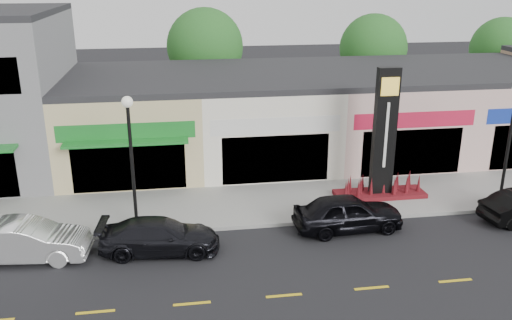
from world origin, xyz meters
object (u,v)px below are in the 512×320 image
Objects in this scene: lamp_east_near at (510,133)px; car_white_van at (26,241)px; pylon_sign at (383,153)px; car_black_sedan at (348,213)px; lamp_west_near at (131,150)px; car_dark_sedan at (160,236)px.

car_white_van is at bearing -175.07° from lamp_east_near.
pylon_sign reaches higher than car_black_sedan.
lamp_east_near is 8.04m from car_black_sedan.
lamp_west_near is at bearing 180.00° from lamp_east_near.
car_white_van reaches higher than car_dark_sedan.
lamp_west_near is 0.91× the size of pylon_sign.
lamp_east_near is at bearing -79.88° from car_white_van.
lamp_west_near is 5.02m from car_white_van.
car_black_sedan is at bearing -130.89° from pylon_sign.
car_white_van is at bearing 89.48° from car_black_sedan.
car_black_sedan is at bearing -7.79° from lamp_west_near.
car_black_sedan reaches higher than car_dark_sedan.
car_white_van is at bearing -167.07° from pylon_sign.
car_dark_sedan is 1.01× the size of car_black_sedan.
car_black_sedan is (-2.48, -2.86, -1.52)m from pylon_sign.
car_black_sedan is (-7.48, -1.17, -2.72)m from lamp_east_near.
pylon_sign is 15.31m from car_white_van.
car_white_van is 1.02× the size of car_black_sedan.
car_dark_sedan is at bearing -160.36° from pylon_sign.
car_white_van is (-14.85, -3.41, -1.53)m from pylon_sign.
lamp_east_near is 0.91× the size of pylon_sign.
car_black_sedan is at bearing -171.14° from lamp_east_near.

